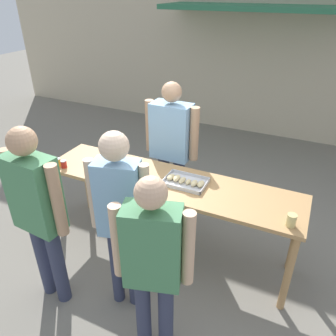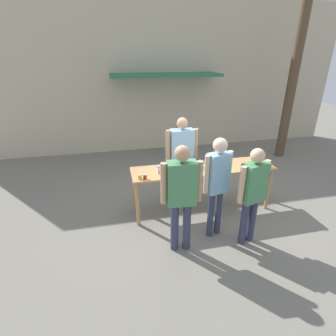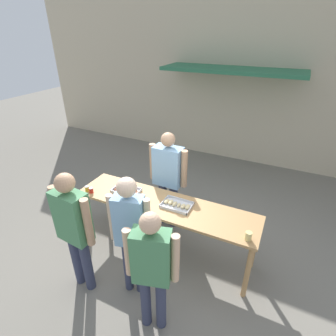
# 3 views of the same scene
# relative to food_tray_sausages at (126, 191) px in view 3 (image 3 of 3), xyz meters

# --- Properties ---
(ground_plane) EXTENTS (24.00, 24.00, 0.00)m
(ground_plane) POSITION_rel_food_tray_sausages_xyz_m (0.69, -0.03, -0.95)
(ground_plane) COLOR slate
(building_facade_back) EXTENTS (12.00, 1.11, 4.50)m
(building_facade_back) POSITION_rel_food_tray_sausages_xyz_m (0.69, 3.95, 1.30)
(building_facade_back) COLOR beige
(building_facade_back) RESTS_ON ground
(serving_table) EXTENTS (2.80, 0.69, 0.94)m
(serving_table) POSITION_rel_food_tray_sausages_xyz_m (0.69, -0.03, -0.12)
(serving_table) COLOR tan
(serving_table) RESTS_ON ground
(food_tray_sausages) EXTENTS (0.43, 0.27, 0.04)m
(food_tray_sausages) POSITION_rel_food_tray_sausages_xyz_m (0.00, 0.00, 0.00)
(food_tray_sausages) COLOR silver
(food_tray_sausages) RESTS_ON serving_table
(food_tray_buns) EXTENTS (0.43, 0.30, 0.06)m
(food_tray_buns) POSITION_rel_food_tray_sausages_xyz_m (0.88, -0.00, 0.01)
(food_tray_buns) COLOR silver
(food_tray_buns) RESTS_ON serving_table
(condiment_jar_mustard) EXTENTS (0.06, 0.06, 0.09)m
(condiment_jar_mustard) POSITION_rel_food_tray_sausages_xyz_m (-0.57, -0.26, 0.03)
(condiment_jar_mustard) COLOR gold
(condiment_jar_mustard) RESTS_ON serving_table
(condiment_jar_ketchup) EXTENTS (0.06, 0.06, 0.09)m
(condiment_jar_ketchup) POSITION_rel_food_tray_sausages_xyz_m (-0.48, -0.27, 0.03)
(condiment_jar_ketchup) COLOR #B22319
(condiment_jar_ketchup) RESTS_ON serving_table
(beer_cup) EXTENTS (0.08, 0.08, 0.11)m
(beer_cup) POSITION_rel_food_tray_sausages_xyz_m (1.95, -0.25, 0.04)
(beer_cup) COLOR #DBC67A
(beer_cup) RESTS_ON serving_table
(person_server_behind_table) EXTENTS (0.69, 0.27, 1.79)m
(person_server_behind_table) POSITION_rel_food_tray_sausages_xyz_m (0.44, 0.62, 0.11)
(person_server_behind_table) COLOR #333851
(person_server_behind_table) RESTS_ON ground
(person_customer_holding_hotdog) EXTENTS (0.63, 0.27, 1.81)m
(person_customer_holding_hotdog) POSITION_rel_food_tray_sausages_xyz_m (-0.04, -1.09, 0.13)
(person_customer_holding_hotdog) COLOR #333851
(person_customer_holding_hotdog) RESTS_ON ground
(person_customer_with_cup) EXTENTS (0.57, 0.33, 1.70)m
(person_customer_with_cup) POSITION_rel_food_tray_sausages_xyz_m (1.11, -1.17, 0.06)
(person_customer_with_cup) COLOR #333851
(person_customer_with_cup) RESTS_ON ground
(person_customer_waiting_in_line) EXTENTS (0.52, 0.28, 1.80)m
(person_customer_waiting_in_line) POSITION_rel_food_tray_sausages_xyz_m (0.64, -0.86, 0.15)
(person_customer_waiting_in_line) COLOR #333851
(person_customer_waiting_in_line) RESTS_ON ground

